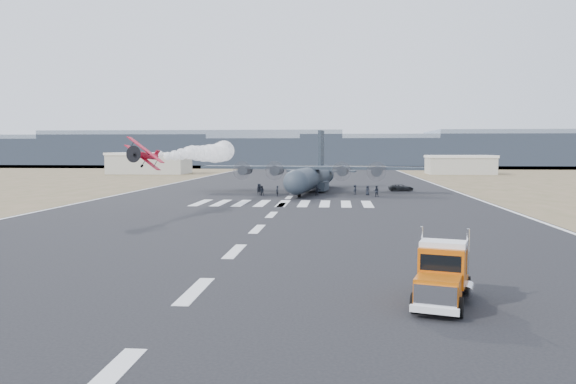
# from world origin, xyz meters

# --- Properties ---
(ground) EXTENTS (500.00, 500.00, 0.00)m
(ground) POSITION_xyz_m (0.00, 0.00, 0.00)
(ground) COLOR black
(ground) RESTS_ON ground
(scrub_far) EXTENTS (500.00, 80.00, 0.00)m
(scrub_far) POSITION_xyz_m (0.00, 230.00, 0.00)
(scrub_far) COLOR brown
(scrub_far) RESTS_ON ground
(runway_markings) EXTENTS (60.00, 260.00, 0.01)m
(runway_markings) POSITION_xyz_m (0.00, 60.00, 0.01)
(runway_markings) COLOR silver
(runway_markings) RESTS_ON ground
(ridge_seg_b) EXTENTS (150.00, 50.00, 15.00)m
(ridge_seg_b) POSITION_xyz_m (-130.00, 260.00, 7.50)
(ridge_seg_b) COLOR slate
(ridge_seg_b) RESTS_ON ground
(ridge_seg_c) EXTENTS (150.00, 50.00, 17.00)m
(ridge_seg_c) POSITION_xyz_m (-65.00, 260.00, 8.50)
(ridge_seg_c) COLOR slate
(ridge_seg_c) RESTS_ON ground
(ridge_seg_d) EXTENTS (150.00, 50.00, 13.00)m
(ridge_seg_d) POSITION_xyz_m (0.00, 260.00, 6.50)
(ridge_seg_d) COLOR slate
(ridge_seg_d) RESTS_ON ground
(ridge_seg_e) EXTENTS (150.00, 50.00, 15.00)m
(ridge_seg_e) POSITION_xyz_m (65.00, 260.00, 7.50)
(ridge_seg_e) COLOR slate
(ridge_seg_e) RESTS_ON ground
(hangar_left) EXTENTS (24.50, 14.50, 6.70)m
(hangar_left) POSITION_xyz_m (-52.00, 145.00, 3.41)
(hangar_left) COLOR #A29F90
(hangar_left) RESTS_ON ground
(hangar_right) EXTENTS (20.50, 12.50, 5.90)m
(hangar_right) POSITION_xyz_m (46.00, 150.00, 3.01)
(hangar_right) COLOR #A29F90
(hangar_right) RESTS_ON ground
(semi_truck) EXTENTS (3.95, 7.21, 3.17)m
(semi_truck) POSITION_xyz_m (13.06, -1.24, 1.56)
(semi_truck) COLOR black
(semi_truck) RESTS_ON ground
(aerobatic_biplane) EXTENTS (4.70, 4.99, 4.10)m
(aerobatic_biplane) POSITION_xyz_m (-14.91, 34.69, 7.08)
(aerobatic_biplane) COLOR red
(smoke_trail) EXTENTS (5.34, 27.29, 3.45)m
(smoke_trail) POSITION_xyz_m (-11.98, 57.06, 7.28)
(smoke_trail) COLOR white
(transport_aircraft) EXTENTS (39.94, 32.78, 11.52)m
(transport_aircraft) POSITION_xyz_m (3.09, 72.40, 2.97)
(transport_aircraft) COLOR #222B33
(transport_aircraft) RESTS_ON ground
(support_vehicle) EXTENTS (4.85, 2.78, 1.27)m
(support_vehicle) POSITION_xyz_m (19.61, 75.95, 0.64)
(support_vehicle) COLOR black
(support_vehicle) RESTS_ON ground
(crew_a) EXTENTS (0.54, 0.65, 1.73)m
(crew_a) POSITION_xyz_m (-2.16, 62.28, 0.86)
(crew_a) COLOR black
(crew_a) RESTS_ON ground
(crew_b) EXTENTS (0.92, 0.59, 1.85)m
(crew_b) POSITION_xyz_m (14.08, 62.50, 0.93)
(crew_b) COLOR black
(crew_b) RESTS_ON ground
(crew_c) EXTENTS (0.91, 1.20, 1.68)m
(crew_c) POSITION_xyz_m (10.75, 66.95, 0.84)
(crew_c) COLOR black
(crew_c) RESTS_ON ground
(crew_d) EXTENTS (1.18, 0.79, 1.84)m
(crew_d) POSITION_xyz_m (-5.45, 65.14, 0.92)
(crew_d) COLOR black
(crew_d) RESTS_ON ground
(crew_e) EXTENTS (0.94, 0.80, 1.64)m
(crew_e) POSITION_xyz_m (12.86, 65.75, 0.82)
(crew_e) COLOR black
(crew_e) RESTS_ON ground
(crew_f) EXTENTS (1.75, 1.01, 1.79)m
(crew_f) POSITION_xyz_m (4.32, 63.93, 0.90)
(crew_f) COLOR black
(crew_f) RESTS_ON ground
(crew_g) EXTENTS (0.85, 0.83, 1.81)m
(crew_g) POSITION_xyz_m (-5.79, 66.12, 0.90)
(crew_g) COLOR black
(crew_g) RESTS_ON ground
(crew_h) EXTENTS (0.90, 0.69, 1.63)m
(crew_h) POSITION_xyz_m (-4.86, 63.33, 0.82)
(crew_h) COLOR black
(crew_h) RESTS_ON ground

